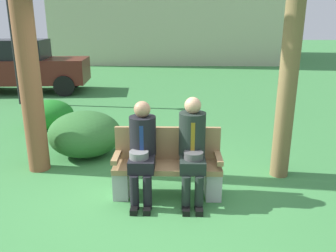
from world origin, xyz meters
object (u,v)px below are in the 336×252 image
seated_man_left (142,147)px  shrub_near_bench (50,115)px  shrub_mid_lawn (85,134)px  street_lamp (10,19)px  seated_man_right (192,145)px  park_bench (167,166)px  parked_car_near (24,66)px

seated_man_left → shrub_near_bench: 3.80m
shrub_mid_lawn → street_lamp: bearing=126.5°
shrub_near_bench → shrub_mid_lawn: (1.15, -1.53, 0.07)m
seated_man_left → street_lamp: bearing=126.7°
seated_man_left → shrub_mid_lawn: 1.90m
shrub_near_bench → street_lamp: size_ratio=0.27×
seated_man_left → seated_man_right: bearing=0.5°
park_bench → seated_man_left: size_ratio=1.09×
park_bench → seated_man_right: 0.48m
park_bench → street_lamp: bearing=129.5°
parked_car_near → street_lamp: (0.53, -1.70, 1.45)m
seated_man_left → seated_man_right: seated_man_right is taller
park_bench → shrub_near_bench: size_ratio=1.40×
parked_car_near → street_lamp: 2.30m
park_bench → street_lamp: street_lamp is taller
seated_man_right → shrub_near_bench: bearing=134.1°
seated_man_right → shrub_mid_lawn: (-1.77, 1.48, -0.36)m
seated_man_left → parked_car_near: size_ratio=0.32×
seated_man_left → seated_man_right: (0.63, 0.01, 0.03)m
park_bench → seated_man_right: size_ratio=1.05×
parked_car_near → shrub_mid_lawn: bearing=-58.7°
seated_man_right → shrub_near_bench: size_ratio=1.34×
shrub_near_bench → parked_car_near: (-2.19, 3.98, 0.52)m
street_lamp → parked_car_near: bearing=107.4°
parked_car_near → street_lamp: size_ratio=1.07×
street_lamp → seated_man_left: bearing=-53.3°
seated_man_left → shrub_mid_lawn: (-1.13, 1.49, -0.33)m
park_bench → seated_man_right: seated_man_right is taller
shrub_mid_lawn → park_bench: bearing=-43.2°
shrub_near_bench → parked_car_near: parked_car_near is taller
shrub_mid_lawn → street_lamp: street_lamp is taller
park_bench → parked_car_near: parked_car_near is taller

